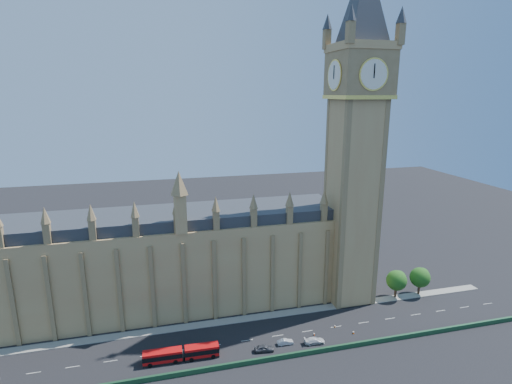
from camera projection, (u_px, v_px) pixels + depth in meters
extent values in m
plane|color=black|center=(231.00, 343.00, 97.82)|extent=(400.00, 400.00, 0.00)
cube|color=#AA8152|center=(126.00, 269.00, 109.52)|extent=(120.00, 20.00, 25.00)
cube|color=#2D3035|center=(122.00, 221.00, 106.15)|extent=(120.00, 18.00, 3.00)
cube|color=#AA8152|center=(352.00, 204.00, 113.11)|extent=(12.00, 12.00, 58.00)
cube|color=olive|center=(360.00, 76.00, 104.69)|extent=(14.00, 14.00, 12.00)
cylinder|color=silver|center=(374.00, 74.00, 97.97)|extent=(7.20, 0.30, 7.20)
cube|color=#AA8152|center=(361.00, 47.00, 103.01)|extent=(14.50, 14.50, 2.00)
cube|color=#1E4C2D|center=(238.00, 364.00, 89.21)|extent=(160.00, 0.60, 1.20)
cube|color=gray|center=(224.00, 322.00, 106.74)|extent=(160.00, 3.00, 0.16)
cylinder|color=#382619|center=(396.00, 291.00, 119.20)|extent=(0.70, 0.70, 4.00)
sphere|color=#1E4E14|center=(397.00, 280.00, 118.36)|extent=(6.00, 6.00, 6.00)
sphere|color=#1E4E14|center=(399.00, 278.00, 118.69)|extent=(4.38, 4.38, 4.38)
cylinder|color=#382619|center=(419.00, 288.00, 121.12)|extent=(0.70, 0.70, 4.00)
sphere|color=#1E4E14|center=(420.00, 277.00, 120.27)|extent=(6.00, 6.00, 6.00)
sphere|color=#1E4E14|center=(422.00, 275.00, 120.60)|extent=(4.38, 4.38, 4.38)
cube|color=red|center=(163.00, 357.00, 90.38)|extent=(8.83, 2.70, 2.92)
cube|color=red|center=(202.00, 351.00, 92.25)|extent=(7.86, 2.67, 2.92)
cube|color=black|center=(163.00, 355.00, 90.30)|extent=(8.88, 2.75, 1.11)
cube|color=black|center=(202.00, 350.00, 92.17)|extent=(7.91, 2.72, 1.11)
cylinder|color=black|center=(181.00, 355.00, 91.30)|extent=(0.85, 2.36, 2.34)
cylinder|color=black|center=(150.00, 366.00, 88.87)|extent=(0.98, 0.32, 0.97)
cylinder|color=black|center=(150.00, 359.00, 91.18)|extent=(0.98, 0.32, 0.97)
cylinder|color=black|center=(176.00, 362.00, 90.06)|extent=(0.98, 0.32, 0.97)
cylinder|color=black|center=(175.00, 355.00, 92.36)|extent=(0.98, 0.32, 0.97)
cylinder|color=black|center=(192.00, 360.00, 90.81)|extent=(0.98, 0.32, 0.97)
cylinder|color=black|center=(191.00, 353.00, 93.11)|extent=(0.98, 0.32, 0.97)
cylinder|color=black|center=(213.00, 357.00, 91.86)|extent=(0.98, 0.32, 0.97)
cylinder|color=black|center=(212.00, 350.00, 94.16)|extent=(0.98, 0.32, 0.97)
imported|color=#42444A|center=(264.00, 348.00, 94.42)|extent=(4.90, 2.45, 1.60)
imported|color=#B4B7BD|center=(285.00, 342.00, 97.08)|extent=(4.01, 1.56, 1.30)
imported|color=silver|center=(315.00, 341.00, 97.42)|extent=(5.20, 2.44, 1.47)
cube|color=black|center=(290.00, 342.00, 97.95)|extent=(0.45, 0.45, 0.04)
cone|color=#E2540B|center=(290.00, 341.00, 97.88)|extent=(0.50, 0.50, 0.63)
cylinder|color=white|center=(290.00, 341.00, 97.86)|extent=(0.30, 0.30, 0.11)
cube|color=black|center=(314.00, 335.00, 100.89)|extent=(0.39, 0.39, 0.04)
cone|color=#E4470C|center=(314.00, 334.00, 100.82)|extent=(0.43, 0.43, 0.64)
cylinder|color=white|center=(314.00, 334.00, 100.80)|extent=(0.31, 0.31, 0.11)
cube|color=black|center=(353.00, 334.00, 101.52)|extent=(0.46, 0.46, 0.04)
cone|color=#E4580C|center=(353.00, 332.00, 101.44)|extent=(0.51, 0.51, 0.75)
cylinder|color=white|center=(354.00, 332.00, 101.41)|extent=(0.36, 0.36, 0.13)
cube|color=black|center=(335.00, 327.00, 104.33)|extent=(0.38, 0.38, 0.04)
cone|color=orange|center=(335.00, 326.00, 104.26)|extent=(0.42, 0.42, 0.63)
cylinder|color=white|center=(335.00, 326.00, 104.24)|extent=(0.31, 0.31, 0.11)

